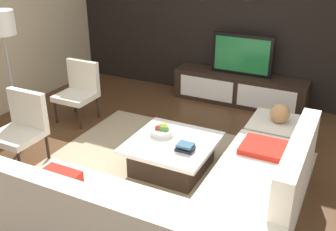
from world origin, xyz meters
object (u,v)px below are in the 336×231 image
(television, at_px, (242,55))
(decorative_ball, at_px, (280,113))
(accent_chair_far, at_px, (79,87))
(ottoman, at_px, (277,136))
(sectional_couch, at_px, (187,210))
(fruit_bowl, at_px, (162,130))
(coffee_table, at_px, (172,154))
(accent_chair_near, at_px, (22,124))
(media_console, at_px, (239,89))
(floor_lamp, at_px, (2,30))
(book_stack, at_px, (185,147))

(television, xyz_separation_m, decorative_ball, (0.90, -1.29, -0.30))
(accent_chair_far, bearing_deg, ottoman, 1.88)
(sectional_couch, bearing_deg, fruit_bowl, 126.93)
(coffee_table, xyz_separation_m, ottoman, (1.00, 1.01, -0.00))
(coffee_table, xyz_separation_m, accent_chair_far, (-1.87, 0.70, 0.29))
(decorative_ball, bearing_deg, accent_chair_near, -149.26)
(media_console, bearing_deg, coffee_table, -92.49)
(sectional_couch, height_order, decorative_ball, sectional_couch)
(floor_lamp, xyz_separation_m, book_stack, (2.73, -0.18, -0.99))
(ottoman, xyz_separation_m, book_stack, (-0.78, -1.14, 0.22))
(television, distance_m, ottoman, 1.69)
(coffee_table, height_order, ottoman, ottoman)
(sectional_couch, xyz_separation_m, accent_chair_near, (-2.33, 0.37, 0.20))
(fruit_bowl, bearing_deg, decorative_ball, 37.72)
(accent_chair_near, xyz_separation_m, accent_chair_far, (-0.16, 1.29, 0.00))
(coffee_table, bearing_deg, book_stack, -29.20)
(floor_lamp, bearing_deg, media_console, 40.66)
(fruit_bowl, bearing_deg, book_stack, -29.16)
(media_console, relative_size, decorative_ball, 8.69)
(accent_chair_near, relative_size, decorative_ball, 3.54)
(accent_chair_far, relative_size, decorative_ball, 3.54)
(ottoman, xyz_separation_m, accent_chair_far, (-2.87, -0.32, 0.29))
(television, bearing_deg, ottoman, -55.04)
(sectional_couch, xyz_separation_m, fruit_bowl, (-0.80, 1.06, 0.14))
(television, distance_m, sectional_couch, 3.34)
(floor_lamp, bearing_deg, book_stack, -3.73)
(ottoman, bearing_deg, book_stack, -124.38)
(accent_chair_near, distance_m, book_stack, 1.99)
(coffee_table, height_order, decorative_ball, decorative_ball)
(media_console, relative_size, ottoman, 3.05)
(media_console, bearing_deg, accent_chair_near, -121.97)
(accent_chair_near, bearing_deg, floor_lamp, 145.23)
(coffee_table, distance_m, ottoman, 1.42)
(ottoman, relative_size, accent_chair_far, 0.80)
(book_stack, bearing_deg, accent_chair_far, 158.56)
(coffee_table, relative_size, decorative_ball, 3.98)
(fruit_bowl, bearing_deg, accent_chair_far, 160.54)
(television, height_order, book_stack, television)
(media_console, relative_size, television, 2.21)
(decorative_ball, bearing_deg, fruit_bowl, -142.28)
(media_console, xyz_separation_m, accent_chair_near, (-1.81, -2.89, 0.24))
(television, bearing_deg, accent_chair_near, -121.97)
(accent_chair_far, bearing_deg, coffee_table, -24.85)
(television, distance_m, decorative_ball, 1.60)
(fruit_bowl, distance_m, accent_chair_far, 1.79)
(fruit_bowl, bearing_deg, sectional_couch, -53.07)
(accent_chair_near, bearing_deg, accent_chair_far, 101.28)
(ottoman, distance_m, decorative_ball, 0.32)
(ottoman, bearing_deg, fruit_bowl, -142.28)
(floor_lamp, relative_size, fruit_bowl, 5.93)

